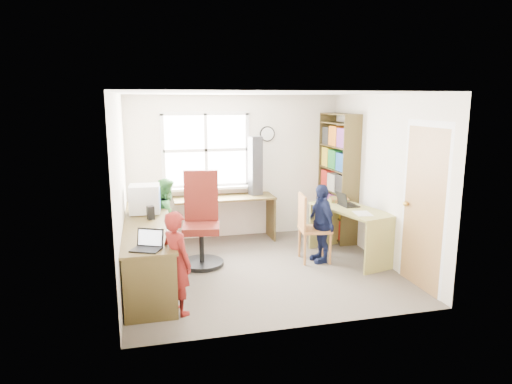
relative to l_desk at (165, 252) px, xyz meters
The scene contains 19 objects.
room 1.57m from the l_desk, 16.12° to the left, with size 3.64×3.44×2.44m.
l_desk is the anchor object (origin of this frame).
right_desk 2.75m from the l_desk, ahead, with size 0.92×1.43×0.76m.
bookshelf 3.35m from the l_desk, 26.43° to the left, with size 0.30×1.02×2.10m.
swivel_chair 0.92m from the l_desk, 52.59° to the left, with size 0.71×0.71×1.33m.
wooden_chair 2.14m from the l_desk, 12.30° to the left, with size 0.48×0.48×0.99m.
crt_monitor 1.03m from the l_desk, 103.63° to the left, with size 0.44×0.39×0.41m.
laptop_left 0.83m from the l_desk, 105.02° to the right, with size 0.38×0.35×0.21m.
laptop_right 2.79m from the l_desk, 12.21° to the left, with size 0.27×0.32×0.21m.
speaker_a 0.66m from the l_desk, 105.39° to the left, with size 0.11×0.11×0.18m.
speaker_b 1.17m from the l_desk, 98.35° to the left, with size 0.10×0.10×0.16m.
cd_tower 2.50m from the l_desk, 47.75° to the left, with size 0.23×0.21×0.98m.
game_box 2.89m from the l_desk, 18.10° to the left, with size 0.34×0.34×0.06m.
paper_a 0.35m from the l_desk, 139.29° to the right, with size 0.23×0.33×0.00m.
paper_b 2.75m from the l_desk, ahead, with size 0.26×0.34×0.00m.
potted_plant 1.93m from the l_desk, 70.24° to the left, with size 0.17×0.14×0.32m, color #317830.
person_red 0.78m from the l_desk, 82.70° to the right, with size 0.42×0.28×1.16m, color maroon.
person_green 1.27m from the l_desk, 85.15° to the left, with size 0.57×0.44×1.17m, color #2C6B2B.
person_navy 2.28m from the l_desk, 10.17° to the left, with size 0.67×0.28×1.14m, color #131A3D.
Camera 1 is at (-1.50, -5.82, 2.31)m, focal length 32.00 mm.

